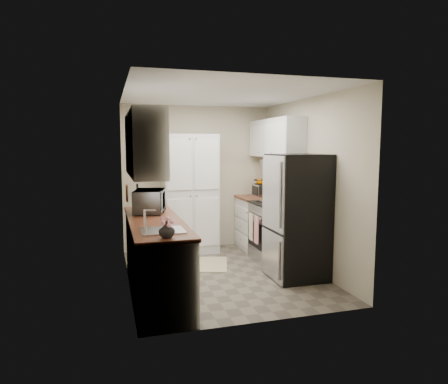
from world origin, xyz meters
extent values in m
plane|color=#665B4C|center=(0.00, 0.00, 0.00)|extent=(3.20, 3.20, 0.00)
cube|color=beige|center=(0.00, 1.60, 1.25)|extent=(2.60, 0.04, 2.50)
cube|color=beige|center=(0.00, -1.60, 1.25)|extent=(2.60, 0.04, 2.50)
cube|color=beige|center=(-1.30, 0.00, 1.25)|extent=(0.04, 3.20, 2.50)
cube|color=beige|center=(1.30, 0.00, 1.25)|extent=(0.04, 3.20, 2.50)
cube|color=silver|center=(0.00, 0.00, 2.50)|extent=(2.60, 3.20, 0.04)
cube|color=silver|center=(-1.13, -0.75, 1.83)|extent=(0.33, 1.60, 0.70)
cube|color=silver|center=(1.13, 0.82, 1.89)|extent=(0.33, 1.55, 0.58)
cube|color=#99999E|center=(1.07, 0.39, 1.52)|extent=(0.45, 0.76, 0.13)
cube|color=#B7B7BC|center=(-0.99, -1.15, 0.93)|extent=(0.45, 0.40, 0.02)
cube|color=brown|center=(-1.29, 0.20, 1.18)|extent=(0.02, 0.22, 0.22)
cube|color=silver|center=(-0.20, 1.32, 1.00)|extent=(0.90, 0.55, 2.00)
cube|color=silver|center=(-0.99, -0.43, 0.44)|extent=(0.60, 2.30, 0.88)
cube|color=brown|center=(-0.99, -0.43, 0.90)|extent=(0.63, 2.33, 0.04)
cube|color=silver|center=(0.99, 1.19, 0.44)|extent=(0.60, 0.80, 0.88)
cube|color=brown|center=(0.99, 1.19, 0.90)|extent=(0.63, 0.83, 0.04)
cube|color=#B7B7BC|center=(0.97, 0.39, 0.45)|extent=(0.64, 0.76, 0.90)
cube|color=black|center=(0.97, 0.39, 0.92)|extent=(0.66, 0.78, 0.03)
cube|color=black|center=(1.26, 0.39, 1.02)|extent=(0.06, 0.76, 0.22)
cube|color=pink|center=(0.60, 0.25, 0.55)|extent=(0.01, 0.16, 0.42)
cube|color=beige|center=(0.60, 0.49, 0.55)|extent=(0.01, 0.16, 0.42)
cube|color=#B7B7BC|center=(0.94, -0.41, 0.85)|extent=(0.70, 0.72, 1.70)
imported|color=#BAB9BF|center=(-1.00, 0.06, 1.07)|extent=(0.49, 0.63, 0.31)
cylinder|color=black|center=(-1.13, 0.49, 1.08)|extent=(0.08, 0.08, 0.32)
imported|color=silver|center=(-0.99, -1.46, 1.00)|extent=(0.20, 0.20, 0.16)
cube|color=green|center=(-0.94, 0.51, 1.06)|extent=(0.10, 0.21, 0.27)
cube|color=silver|center=(1.09, 1.22, 1.03)|extent=(0.31, 0.39, 0.22)
cube|color=#D1BD8C|center=(-0.05, 0.49, 0.01)|extent=(0.69, 0.89, 0.01)
camera|label=1|loc=(-1.52, -5.27, 1.82)|focal=32.00mm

